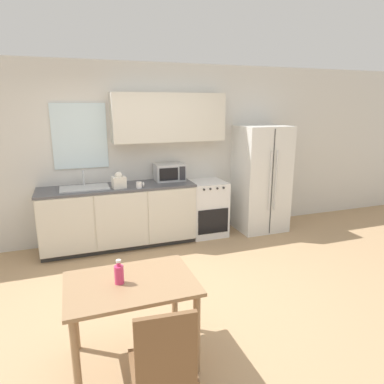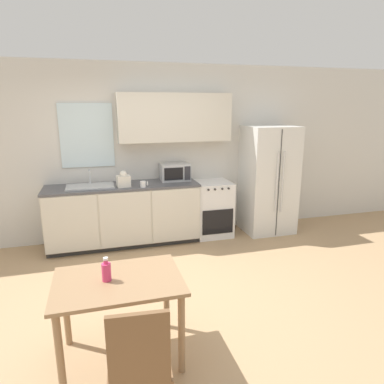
# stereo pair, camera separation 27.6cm
# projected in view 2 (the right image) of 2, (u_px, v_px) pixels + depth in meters

# --- Properties ---
(ground_plane) EXTENTS (12.00, 12.00, 0.00)m
(ground_plane) POSITION_uv_depth(u_px,v_px,m) (166.00, 295.00, 3.85)
(ground_plane) COLOR tan
(wall_back) EXTENTS (12.00, 0.38, 2.70)m
(wall_back) POSITION_uv_depth(u_px,v_px,m) (145.00, 147.00, 5.32)
(wall_back) COLOR silver
(wall_back) RESTS_ON ground_plane
(kitchen_counter) EXTENTS (2.24, 0.64, 0.93)m
(kitchen_counter) POSITION_uv_depth(u_px,v_px,m) (124.00, 215.00, 5.17)
(kitchen_counter) COLOR #333333
(kitchen_counter) RESTS_ON ground_plane
(oven_range) EXTENTS (0.58, 0.60, 0.89)m
(oven_range) POSITION_uv_depth(u_px,v_px,m) (212.00, 208.00, 5.56)
(oven_range) COLOR white
(oven_range) RESTS_ON ground_plane
(refrigerator) EXTENTS (0.79, 0.73, 1.75)m
(refrigerator) POSITION_uv_depth(u_px,v_px,m) (268.00, 180.00, 5.66)
(refrigerator) COLOR silver
(refrigerator) RESTS_ON ground_plane
(kitchen_sink) EXTENTS (0.67, 0.40, 0.23)m
(kitchen_sink) POSITION_uv_depth(u_px,v_px,m) (90.00, 186.00, 4.94)
(kitchen_sink) COLOR #B7BABC
(kitchen_sink) RESTS_ON kitchen_counter
(microwave) EXTENTS (0.45, 0.32, 0.26)m
(microwave) POSITION_uv_depth(u_px,v_px,m) (175.00, 172.00, 5.36)
(microwave) COLOR #B7BABC
(microwave) RESTS_ON kitchen_counter
(coffee_mug) EXTENTS (0.11, 0.08, 0.09)m
(coffee_mug) POSITION_uv_depth(u_px,v_px,m) (144.00, 184.00, 4.91)
(coffee_mug) COLOR white
(coffee_mug) RESTS_ON kitchen_counter
(grocery_bag_0) EXTENTS (0.20, 0.18, 0.24)m
(grocery_bag_0) POSITION_uv_depth(u_px,v_px,m) (123.00, 180.00, 4.92)
(grocery_bag_0) COLOR silver
(grocery_bag_0) RESTS_ON kitchen_counter
(dining_table) EXTENTS (1.01, 0.71, 0.72)m
(dining_table) POSITION_uv_depth(u_px,v_px,m) (119.00, 293.00, 2.76)
(dining_table) COLOR #997551
(dining_table) RESTS_ON ground_plane
(dining_chair_near) EXTENTS (0.43, 0.43, 0.93)m
(dining_chair_near) POSITION_uv_depth(u_px,v_px,m) (139.00, 362.00, 2.11)
(dining_chair_near) COLOR brown
(dining_chair_near) RESTS_ON ground_plane
(drink_bottle) EXTENTS (0.07, 0.07, 0.20)m
(drink_bottle) POSITION_uv_depth(u_px,v_px,m) (106.00, 271.00, 2.70)
(drink_bottle) COLOR #DB386B
(drink_bottle) RESTS_ON dining_table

